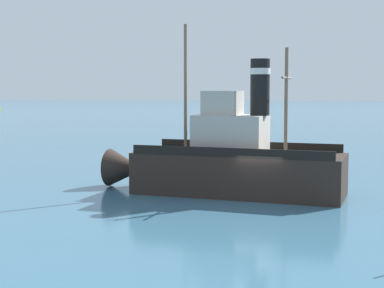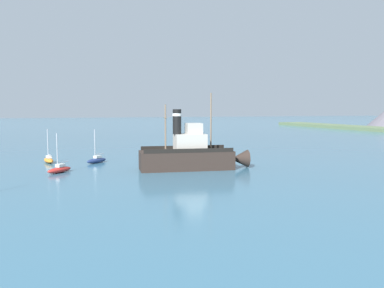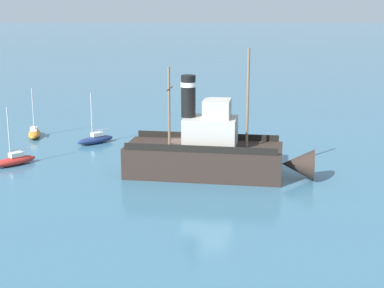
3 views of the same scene
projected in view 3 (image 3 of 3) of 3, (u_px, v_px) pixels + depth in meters
The scene contains 5 objects.
ground_plane at pixel (187, 169), 47.50m from camera, with size 600.00×600.00×0.00m, color #38667F.
old_tugboat at pixel (212, 153), 45.29m from camera, with size 5.77×14.70×9.90m.
sailboat_orange at pixel (34, 133), 58.38m from camera, with size 3.95×1.87×4.90m.
sailboat_navy at pixel (95, 139), 55.79m from camera, with size 3.37×3.55×4.90m.
sailboat_red at pixel (14, 160), 48.50m from camera, with size 3.49×3.44×4.90m.
Camera 3 is at (45.58, 2.30, 13.34)m, focal length 55.00 mm.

